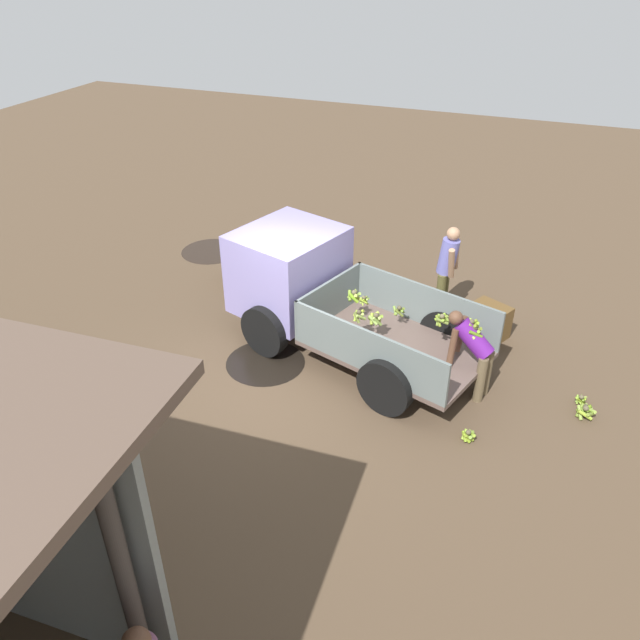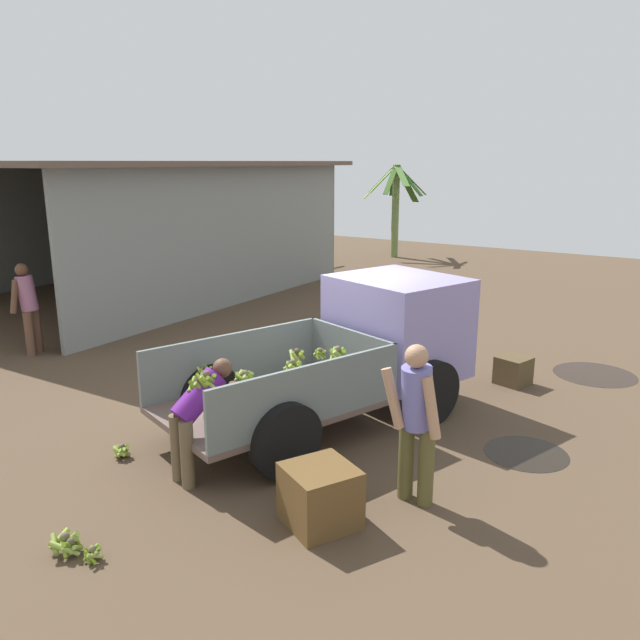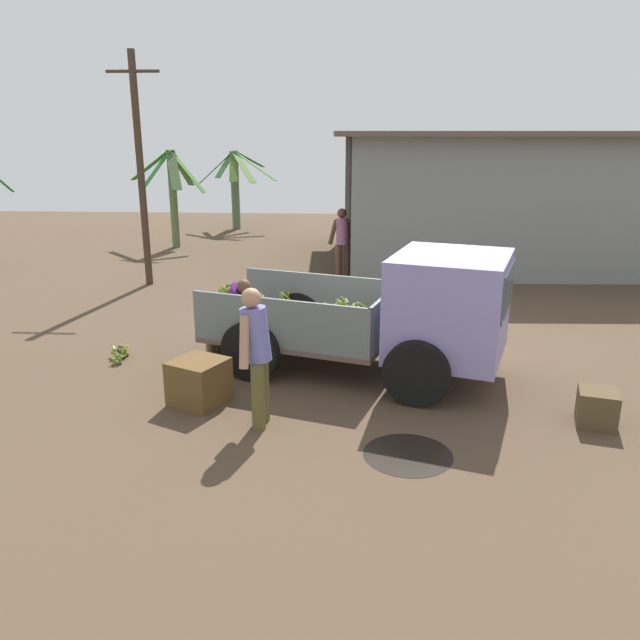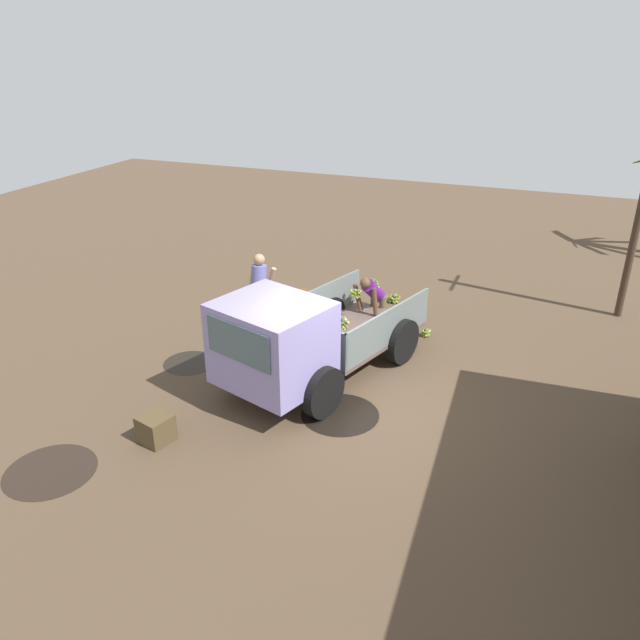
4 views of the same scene
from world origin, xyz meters
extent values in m
plane|color=#4E3C2B|center=(0.00, 0.00, 0.00)|extent=(36.00, 36.00, 0.00)
cylinder|color=black|center=(-0.20, -3.27, 0.00)|extent=(1.01, 1.01, 0.01)
cylinder|color=black|center=(0.41, 0.08, 0.00)|extent=(1.32, 1.32, 0.01)
cylinder|color=black|center=(3.40, -3.36, 0.00)|extent=(1.33, 1.33, 0.01)
cube|color=brown|center=(-1.66, -0.44, 0.49)|extent=(3.13, 2.48, 0.08)
cube|color=slate|center=(-1.40, 0.37, 0.88)|extent=(2.62, 0.87, 0.72)
cube|color=slate|center=(-1.91, -1.25, 0.88)|extent=(2.62, 0.87, 0.72)
cube|color=slate|center=(-0.38, -0.84, 0.88)|extent=(0.57, 1.68, 0.72)
cube|color=#8D83C2|center=(0.48, -1.11, 1.16)|extent=(1.95, 2.09, 1.43)
cube|color=#4C606B|center=(1.21, -1.34, 1.44)|extent=(0.44, 1.31, 0.63)
cylinder|color=black|center=(0.53, -0.18, 0.45)|extent=(0.92, 0.48, 0.89)
cylinder|color=black|center=(-0.01, -1.91, 0.45)|extent=(0.92, 0.48, 0.89)
cylinder|color=black|center=(-1.78, 0.55, 0.45)|extent=(0.92, 0.48, 0.89)
cylinder|color=black|center=(-2.32, -1.18, 0.45)|extent=(0.92, 0.48, 0.89)
sphere|color=brown|center=(-0.80, -0.89, 1.08)|extent=(0.09, 0.09, 0.09)
cylinder|color=#9AB03F|center=(-0.86, -0.88, 1.01)|extent=(0.09, 0.19, 0.17)
cylinder|color=#7FA041|center=(-0.84, -0.94, 1.01)|extent=(0.17, 0.15, 0.17)
cylinder|color=#85A530|center=(-0.75, -0.94, 1.02)|extent=(0.17, 0.17, 0.16)
cylinder|color=olive|center=(-0.73, -0.87, 1.02)|extent=(0.12, 0.20, 0.15)
cylinder|color=#7FB126|center=(-0.81, -0.83, 1.01)|extent=(0.18, 0.09, 0.18)
sphere|color=brown|center=(-2.00, 0.34, 0.93)|extent=(0.06, 0.06, 0.06)
cylinder|color=#93B123|center=(-1.97, 0.30, 0.86)|extent=(0.14, 0.11, 0.15)
cylinder|color=olive|center=(-1.96, 0.35, 0.86)|extent=(0.06, 0.14, 0.16)
cylinder|color=#5A761E|center=(-2.01, 0.41, 0.89)|extent=(0.18, 0.05, 0.10)
cylinder|color=#8EAD49|center=(-2.07, 0.36, 0.88)|extent=(0.07, 0.17, 0.12)
cylinder|color=olive|center=(-2.05, 0.30, 0.87)|extent=(0.14, 0.14, 0.14)
sphere|color=brown|center=(-2.78, -0.45, 1.22)|extent=(0.08, 0.08, 0.08)
cylinder|color=#86A82D|center=(-2.72, -0.48, 1.15)|extent=(0.11, 0.18, 0.17)
cylinder|color=olive|center=(-2.72, -0.43, 1.14)|extent=(0.10, 0.16, 0.18)
cylinder|color=olive|center=(-2.75, -0.38, 1.16)|extent=(0.20, 0.10, 0.14)
cylinder|color=olive|center=(-2.80, -0.40, 1.14)|extent=(0.16, 0.12, 0.18)
cylinder|color=olive|center=(-2.85, -0.44, 1.16)|extent=(0.08, 0.19, 0.14)
cylinder|color=#8FB12C|center=(-2.82, -0.50, 1.15)|extent=(0.16, 0.15, 0.17)
cylinder|color=olive|center=(-2.77, -0.52, 1.16)|extent=(0.19, 0.07, 0.15)
sphere|color=brown|center=(-1.29, -0.52, 0.96)|extent=(0.09, 0.09, 0.09)
cylinder|color=#8DAF34|center=(-1.23, -0.57, 0.92)|extent=(0.18, 0.18, 0.12)
cylinder|color=olive|center=(-1.23, -0.50, 0.89)|extent=(0.10, 0.19, 0.17)
cylinder|color=olive|center=(-1.26, -0.45, 0.91)|extent=(0.20, 0.12, 0.14)
cylinder|color=#85A446|center=(-1.32, -0.47, 0.88)|extent=(0.17, 0.14, 0.18)
cylinder|color=olive|center=(-1.34, -0.53, 0.88)|extent=(0.09, 0.17, 0.18)
cylinder|color=#89AF35|center=(-1.32, -0.57, 0.89)|extent=(0.18, 0.13, 0.17)
sphere|color=brown|center=(-1.01, -0.76, 1.10)|extent=(0.06, 0.06, 0.06)
cylinder|color=olive|center=(-0.99, -0.80, 1.05)|extent=(0.13, 0.08, 0.11)
cylinder|color=#8AA043|center=(-0.97, -0.77, 1.04)|extent=(0.06, 0.12, 0.12)
cylinder|color=#92A83C|center=(-0.98, -0.73, 1.04)|extent=(0.10, 0.10, 0.13)
cylinder|color=olive|center=(-1.01, -0.70, 1.07)|extent=(0.14, 0.04, 0.08)
cylinder|color=olive|center=(-1.04, -0.73, 1.04)|extent=(0.09, 0.11, 0.13)
cylinder|color=#8D9E44|center=(-1.05, -0.77, 1.04)|extent=(0.07, 0.12, 0.12)
cylinder|color=olive|center=(-1.04, -0.80, 1.05)|extent=(0.13, 0.10, 0.11)
sphere|color=#4E4633|center=(-1.54, -1.03, 0.87)|extent=(0.08, 0.08, 0.08)
cylinder|color=olive|center=(-1.56, -1.08, 0.80)|extent=(0.15, 0.10, 0.15)
cylinder|color=olive|center=(-1.50, -1.06, 0.79)|extent=(0.10, 0.14, 0.16)
cylinder|color=olive|center=(-1.48, -1.00, 0.82)|extent=(0.13, 0.17, 0.12)
cylinder|color=olive|center=(-1.55, -0.98, 0.80)|extent=(0.16, 0.08, 0.14)
cylinder|color=#57761D|center=(-1.60, -1.04, 0.81)|extent=(0.05, 0.16, 0.14)
sphere|color=#443E2C|center=(-1.04, -0.40, 1.03)|extent=(0.08, 0.08, 0.08)
cylinder|color=#95AB2E|center=(-1.02, -0.47, 0.97)|extent=(0.18, 0.10, 0.14)
cylinder|color=#84A42A|center=(-0.99, -0.41, 0.96)|extent=(0.05, 0.15, 0.17)
cylinder|color=olive|center=(-1.02, -0.36, 0.95)|extent=(0.15, 0.11, 0.18)
cylinder|color=#8FA649|center=(-1.09, -0.36, 0.98)|extent=(0.16, 0.16, 0.14)
cylinder|color=#8FA147|center=(-1.09, -0.43, 0.95)|extent=(0.11, 0.15, 0.17)
sphere|color=brown|center=(-2.31, -0.60, 1.13)|extent=(0.08, 0.08, 0.08)
cylinder|color=olive|center=(-2.27, -0.66, 1.07)|extent=(0.18, 0.14, 0.13)
cylinder|color=olive|center=(-2.26, -0.60, 1.05)|extent=(0.06, 0.16, 0.17)
cylinder|color=olive|center=(-2.27, -0.56, 1.06)|extent=(0.15, 0.15, 0.16)
cylinder|color=olive|center=(-2.33, -0.52, 1.08)|extent=(0.20, 0.09, 0.11)
cylinder|color=olive|center=(-2.38, -0.57, 1.07)|extent=(0.12, 0.18, 0.14)
cylinder|color=olive|center=(-2.39, -0.62, 1.08)|extent=(0.10, 0.19, 0.12)
cylinder|color=#96AE43|center=(-2.32, -0.66, 1.05)|extent=(0.17, 0.07, 0.17)
sphere|color=#433D2C|center=(-2.83, -0.40, 1.16)|extent=(0.09, 0.09, 0.09)
cylinder|color=#93A945|center=(-2.79, -0.33, 1.10)|extent=(0.21, 0.16, 0.15)
cylinder|color=olive|center=(-2.87, -0.32, 1.10)|extent=(0.22, 0.14, 0.14)
cylinder|color=olive|center=(-2.90, -0.40, 1.08)|extent=(0.05, 0.19, 0.19)
cylinder|color=olive|center=(-2.86, -0.45, 1.07)|extent=(0.18, 0.13, 0.20)
cylinder|color=#7BA426|center=(-2.78, -0.46, 1.10)|extent=(0.20, 0.18, 0.14)
cylinder|color=#96AB4B|center=(-2.75, -0.39, 1.10)|extent=(0.07, 0.22, 0.14)
cylinder|color=brown|center=(-1.97, -2.73, 0.42)|extent=(0.18, 0.18, 0.84)
cylinder|color=brown|center=(-1.96, -2.50, 0.42)|extent=(0.18, 0.18, 0.84)
cylinder|color=#6C6BB8|center=(-2.00, -2.61, 1.17)|extent=(0.40, 0.34, 0.69)
sphere|color=tan|center=(-2.04, -2.61, 1.62)|extent=(0.24, 0.24, 0.24)
cylinder|color=tan|center=(-2.10, -2.82, 1.14)|extent=(0.13, 0.24, 0.63)
cylinder|color=tan|center=(-2.10, -2.39, 1.15)|extent=(0.13, 0.30, 0.63)
cylinder|color=brown|center=(-3.05, -0.22, 0.39)|extent=(0.19, 0.19, 0.78)
cylinder|color=brown|center=(-3.10, -0.43, 0.39)|extent=(0.19, 0.19, 0.78)
cylinder|color=#5B197F|center=(-2.85, -0.38, 0.97)|extent=(0.70, 0.44, 0.61)
sphere|color=brown|center=(-2.54, -0.46, 1.23)|extent=(0.22, 0.22, 0.22)
cylinder|color=brown|center=(-2.57, -0.26, 0.84)|extent=(0.14, 0.20, 0.58)
cylinder|color=brown|center=(-2.62, -0.64, 0.85)|extent=(0.16, 0.28, 0.58)
sphere|color=#433D2C|center=(-4.59, -0.46, 0.14)|extent=(0.08, 0.08, 0.08)
cylinder|color=#8AA446|center=(-4.62, -0.50, 0.09)|extent=(0.15, 0.13, 0.13)
cylinder|color=olive|center=(-4.56, -0.51, 0.09)|extent=(0.16, 0.11, 0.12)
cylinder|color=olive|center=(-4.54, -0.44, 0.07)|extent=(0.09, 0.14, 0.15)
cylinder|color=olive|center=(-4.58, -0.40, 0.08)|extent=(0.15, 0.05, 0.14)
cylinder|color=olive|center=(-4.64, -0.43, 0.09)|extent=(0.10, 0.16, 0.13)
sphere|color=brown|center=(-3.06, 0.74, 0.14)|extent=(0.08, 0.08, 0.08)
cylinder|color=#91A842|center=(-3.04, 0.70, 0.08)|extent=(0.14, 0.11, 0.15)
cylinder|color=#8EB136|center=(-3.01, 0.73, 0.08)|extent=(0.08, 0.15, 0.15)
cylinder|color=olive|center=(-3.02, 0.77, 0.08)|extent=(0.12, 0.14, 0.14)
cylinder|color=olive|center=(-3.05, 0.79, 0.08)|extent=(0.15, 0.08, 0.15)
cylinder|color=olive|center=(-3.09, 0.78, 0.09)|extent=(0.15, 0.12, 0.14)
cylinder|color=#85A943|center=(-3.13, 0.76, 0.11)|extent=(0.09, 0.17, 0.10)
cylinder|color=#90AF32|center=(-3.12, 0.71, 0.10)|extent=(0.11, 0.17, 0.11)
cylinder|color=olive|center=(-3.07, 0.69, 0.09)|extent=(0.15, 0.06, 0.14)
sphere|color=brown|center=(-4.59, -0.38, 0.17)|extent=(0.09, 0.09, 0.09)
cylinder|color=#597A18|center=(-4.58, -0.46, 0.10)|extent=(0.21, 0.08, 0.17)
cylinder|color=olive|center=(-4.52, -0.40, 0.09)|extent=(0.11, 0.20, 0.18)
cylinder|color=olive|center=(-4.52, -0.35, 0.09)|extent=(0.13, 0.20, 0.18)
cylinder|color=#91AD30|center=(-4.59, -0.29, 0.11)|extent=(0.22, 0.05, 0.14)
cylinder|color=olive|center=(-4.67, -0.33, 0.12)|extent=(0.15, 0.22, 0.13)
cylinder|color=#94B144|center=(-4.67, -0.43, 0.12)|extent=(0.16, 0.21, 0.13)
sphere|color=brown|center=(-4.53, -0.69, 0.13)|extent=(0.07, 0.07, 0.07)
cylinder|color=olive|center=(-4.50, -0.72, 0.07)|extent=(0.11, 0.10, 0.13)
cylinder|color=olive|center=(-4.48, -0.68, 0.07)|extent=(0.05, 0.13, 0.12)
cylinder|color=#7EA62C|center=(-4.50, -0.64, 0.08)|extent=(0.14, 0.10, 0.11)
cylinder|color=#5D7318|center=(-4.54, -0.64, 0.07)|extent=(0.14, 0.05, 0.12)
cylinder|color=#58771D|center=(-4.57, -0.67, 0.07)|extent=(0.08, 0.13, 0.12)
cylinder|color=olive|center=(-4.57, -0.71, 0.07)|extent=(0.08, 0.12, 0.13)
cylinder|color=#8A9C44|center=(-4.55, -0.74, 0.09)|extent=(0.15, 0.07, 0.10)
cube|color=brown|center=(-2.88, -2.03, 0.30)|extent=(0.86, 0.86, 0.60)
cube|color=#4E3E26|center=(2.17, -2.35, 0.22)|extent=(0.57, 0.57, 0.45)
camera|label=1|loc=(-3.50, 7.64, 6.12)|focal=35.00mm
camera|label=2|loc=(-7.42, -5.11, 3.48)|focal=35.00mm
camera|label=3|loc=(-0.79, -9.58, 3.48)|focal=35.00mm
camera|label=4|loc=(8.78, 3.04, 5.83)|focal=35.00mm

